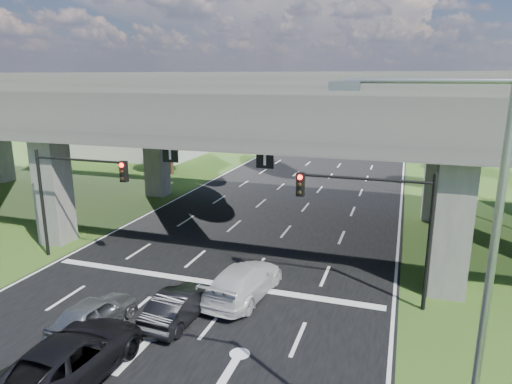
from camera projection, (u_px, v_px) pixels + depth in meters
The scene contains 19 objects.
ground at pixel (172, 317), 19.10m from camera, with size 160.00×160.00×0.00m, color #2E4D19.
road at pixel (250, 239), 28.31m from camera, with size 18.00×120.00×0.03m, color black.
overpass at pixel (260, 108), 28.21m from camera, with size 80.00×15.00×10.00m.
warehouse at pixel (122, 139), 58.72m from camera, with size 20.00×10.00×4.00m, color #9E9E99.
signal_right at pixel (377, 213), 19.34m from camera, with size 5.76×0.54×6.00m.
signal_left at pixel (72, 186), 24.07m from camera, with size 5.76×0.54×6.00m.
streetlight_near at pixel (467, 280), 9.09m from camera, with size 3.38×0.25×10.00m.
streetlight_far at pixel (424, 127), 36.72m from camera, with size 3.38×0.25×10.00m.
streetlight_beyond at pixel (420, 113), 51.46m from camera, with size 3.38×0.25×10.00m.
tree_left_near at pixel (171, 127), 46.09m from camera, with size 4.50×4.50×7.80m.
tree_left_mid at pixel (181, 125), 54.53m from camera, with size 3.91×3.90×6.76m.
tree_left_far at pixel (236, 113), 60.45m from camera, with size 4.80×4.80×8.32m.
tree_right_near at pixel (457, 139), 39.85m from camera, with size 4.20×4.20×7.28m.
tree_right_mid at pixel (481, 134), 46.39m from camera, with size 3.91×3.90×6.76m.
tree_right_far at pixel (436, 119), 54.81m from camera, with size 4.50×4.50×7.80m.
car_silver at pixel (94, 314), 17.96m from camera, with size 1.59×3.96×1.35m, color #A2A5AA.
car_dark at pixel (180, 305), 18.66m from camera, with size 1.43×4.11×1.35m, color black.
car_white at pixel (244, 281), 20.65m from camera, with size 2.14×5.27×1.53m, color silver.
car_trailing at pixel (70, 359), 14.91m from camera, with size 2.64×5.73×1.59m, color black.
Camera 1 is at (8.71, -15.28, 9.77)m, focal length 32.00 mm.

